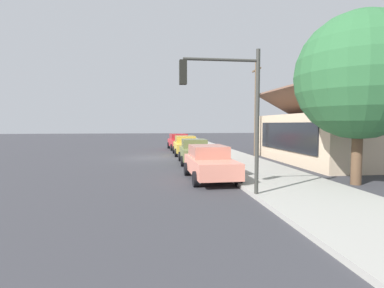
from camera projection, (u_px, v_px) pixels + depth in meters
The scene contains 11 objects.
ground_plane at pixel (153, 158), 23.20m from camera, with size 120.00×120.00×0.00m, color #38383D.
sidewalk_curb at pixel (224, 156), 23.93m from camera, with size 60.00×4.20×0.16m, color #A3A099.
car_cherry at pixel (179, 141), 30.86m from camera, with size 4.54×2.27×1.59m.
car_mustard at pixel (185, 145), 25.43m from camera, with size 4.53×2.08×1.59m.
car_olive at pixel (195, 151), 20.03m from camera, with size 4.40×2.13×1.59m.
car_coral at pixel (210, 162), 14.12m from camera, with size 4.58×2.14×1.59m.
storefront_building at pixel (331, 136), 20.35m from camera, with size 10.68×6.77×5.12m.
shade_tree at pixel (360, 76), 12.70m from camera, with size 5.38×5.38×7.35m.
traffic_light_main at pixel (228, 99), 10.26m from camera, with size 0.37×2.79×5.20m.
utility_pole_wooden at pixel (256, 108), 23.91m from camera, with size 1.80×0.24×7.50m.
fire_hydrant_red at pixel (221, 158), 18.69m from camera, with size 0.22×0.22×0.71m.
Camera 1 is at (23.27, -0.04, 2.64)m, focal length 28.05 mm.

